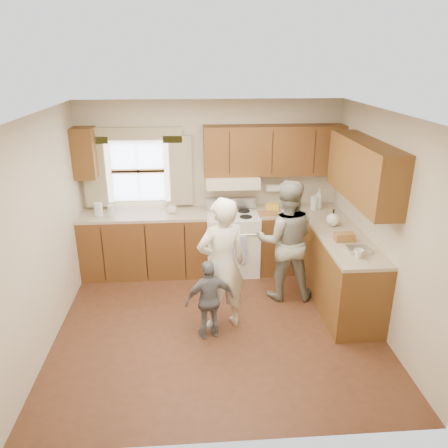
{
  "coord_description": "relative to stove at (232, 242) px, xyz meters",
  "views": [
    {
      "loc": [
        -0.26,
        -4.52,
        3.05
      ],
      "look_at": [
        0.1,
        0.4,
        1.15
      ],
      "focal_mm": 35.0,
      "sensor_mm": 36.0,
      "label": 1
    }
  ],
  "objects": [
    {
      "name": "kitchen_fixtures",
      "position": [
        0.31,
        -0.36,
        0.37
      ],
      "size": [
        3.8,
        2.25,
        2.15
      ],
      "color": "#41210D",
      "rests_on": "ground"
    },
    {
      "name": "room",
      "position": [
        -0.3,
        -1.44,
        0.78
      ],
      "size": [
        3.8,
        3.8,
        3.8
      ],
      "color": "#452615",
      "rests_on": "ground"
    },
    {
      "name": "woman_left",
      "position": [
        -0.26,
        -1.47,
        0.35
      ],
      "size": [
        0.68,
        0.55,
        1.63
      ],
      "primitive_type": "imported",
      "rotation": [
        0.0,
        0.0,
        3.45
      ],
      "color": "silver",
      "rests_on": "ground"
    },
    {
      "name": "stove",
      "position": [
        0.0,
        0.0,
        0.0
      ],
      "size": [
        0.76,
        0.67,
        1.07
      ],
      "color": "silver",
      "rests_on": "ground"
    },
    {
      "name": "woman_right",
      "position": [
        0.62,
        -0.82,
        0.34
      ],
      "size": [
        0.84,
        0.68,
        1.62
      ],
      "primitive_type": "imported",
      "rotation": [
        0.0,
        0.0,
        3.05
      ],
      "color": "#24392B",
      "rests_on": "ground"
    },
    {
      "name": "child",
      "position": [
        -0.41,
        -1.66,
        0.01
      ],
      "size": [
        0.6,
        0.36,
        0.96
      ],
      "primitive_type": "imported",
      "rotation": [
        0.0,
        0.0,
        3.39
      ],
      "color": "slate",
      "rests_on": "ground"
    }
  ]
}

